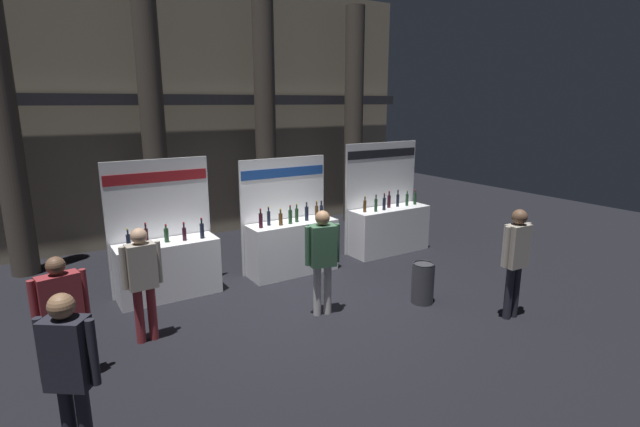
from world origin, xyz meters
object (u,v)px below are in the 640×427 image
visitor_1 (516,255)px  visitor_0 (142,275)px  visitor_3 (322,253)px  exhibitor_booth_2 (388,225)px  visitor_4 (61,310)px  trash_bin (423,283)px  exhibitor_booth_0 (167,263)px  visitor_2 (69,366)px  exhibitor_booth_1 (292,243)px

visitor_1 → visitor_0: bearing=-21.3°
visitor_0 → visitor_3: 2.62m
exhibitor_booth_2 → visitor_4: (-6.58, -1.93, 0.33)m
trash_bin → visitor_1: 1.54m
exhibitor_booth_0 → visitor_1: exhibitor_booth_0 is taller
exhibitor_booth_0 → visitor_1: (4.27, -3.73, 0.44)m
visitor_2 → exhibitor_booth_2: bearing=64.1°
exhibitor_booth_2 → visitor_0: (-5.55, -1.37, 0.36)m
exhibitor_booth_2 → visitor_1: (-0.58, -3.63, 0.42)m
exhibitor_booth_1 → visitor_4: size_ratio=1.41×
exhibitor_booth_1 → visitor_2: 5.40m
exhibitor_booth_0 → exhibitor_booth_2: exhibitor_booth_2 is taller
trash_bin → visitor_3: 1.86m
visitor_3 → visitor_4: bearing=11.4°
exhibitor_booth_2 → visitor_2: 7.49m
visitor_2 → visitor_3: 3.93m
visitor_3 → visitor_4: visitor_3 is taller
exhibitor_booth_0 → visitor_1: 5.69m
trash_bin → visitor_1: bearing=-56.5°
exhibitor_booth_1 → exhibitor_booth_2: 2.49m
exhibitor_booth_1 → visitor_0: exhibitor_booth_1 is taller
exhibitor_booth_1 → exhibitor_booth_2: bearing=0.8°
exhibitor_booth_2 → trash_bin: bearing=-118.4°
exhibitor_booth_1 → trash_bin: (1.15, -2.45, -0.25)m
exhibitor_booth_2 → trash_bin: exhibitor_booth_2 is taller
exhibitor_booth_0 → trash_bin: 4.36m
trash_bin → exhibitor_booth_0: bearing=143.7°
exhibitor_booth_1 → visitor_0: size_ratio=1.36×
exhibitor_booth_1 → visitor_1: exhibitor_booth_1 is taller
exhibitor_booth_1 → visitor_3: bearing=-104.9°
trash_bin → visitor_2: size_ratio=0.41×
exhibitor_booth_2 → visitor_0: size_ratio=1.47×
visitor_1 → visitor_4: size_ratio=1.09×
trash_bin → visitor_3: (-1.66, 0.52, 0.67)m
exhibitor_booth_1 → visitor_2: size_ratio=1.32×
exhibitor_booth_1 → visitor_3: exhibitor_booth_1 is taller
exhibitor_booth_2 → trash_bin: size_ratio=3.48×
exhibitor_booth_0 → visitor_1: bearing=-41.1°
visitor_1 → visitor_3: (-2.42, 1.67, -0.02)m
exhibitor_booth_1 → visitor_1: 4.10m
visitor_3 → visitor_4: (-3.58, 0.03, -0.07)m
visitor_0 → visitor_4: (-1.03, -0.56, -0.03)m
exhibitor_booth_1 → trash_bin: exhibitor_booth_1 is taller
exhibitor_booth_2 → visitor_1: exhibitor_booth_2 is taller
trash_bin → visitor_2: 5.42m
exhibitor_booth_0 → visitor_4: exhibitor_booth_0 is taller
exhibitor_booth_0 → visitor_3: exhibitor_booth_0 is taller
exhibitor_booth_2 → visitor_0: bearing=-166.1°
exhibitor_booth_1 → trash_bin: bearing=-64.9°
exhibitor_booth_0 → trash_bin: (3.51, -2.58, -0.25)m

